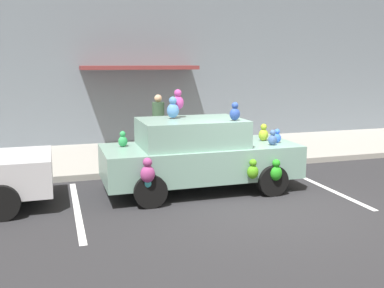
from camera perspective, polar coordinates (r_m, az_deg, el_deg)
ground_plane at (r=8.62m, az=9.26°, el=-8.05°), size 60.00×60.00×0.00m
sidewalk at (r=13.11m, az=-0.52°, el=-1.16°), size 24.00×4.00×0.15m
storefront_building at (r=14.91m, az=-3.04°, el=12.28°), size 24.00×1.25×6.40m
parking_stripe_front at (r=10.37m, az=16.20°, el=-5.14°), size 0.12×3.60×0.01m
parking_stripe_rear at (r=8.73m, az=-14.56°, el=-8.01°), size 0.12×3.60×0.01m
plush_covered_car at (r=9.45m, az=0.83°, el=-1.27°), size 4.13×2.02×2.15m
teddy_bear_on_sidewalk at (r=12.47m, az=9.30°, el=-0.20°), size 0.33×0.27×0.63m
pedestrian_near_shopfront at (r=12.74m, az=-4.32°, el=2.33°), size 0.35×0.35×1.67m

